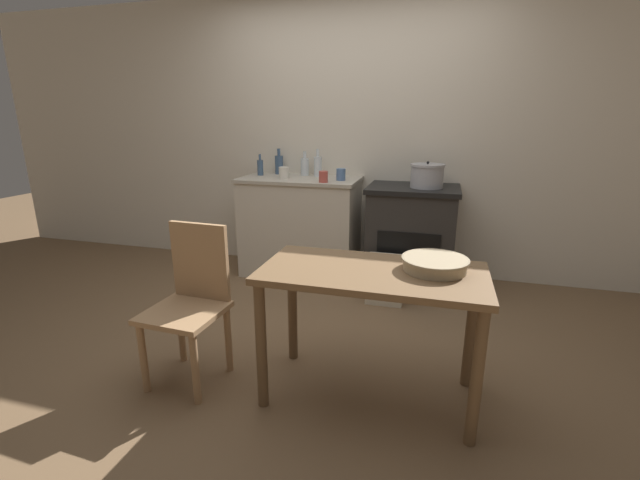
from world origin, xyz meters
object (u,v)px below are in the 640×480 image
at_px(cup_center, 341,175).
at_px(flour_sack, 385,279).
at_px(cup_mid_right, 323,177).
at_px(mixing_bowl_large, 435,263).
at_px(bottle_mid_left, 279,164).
at_px(chair, 191,299).
at_px(stock_pot, 427,176).
at_px(bottle_center_left, 318,166).
at_px(stove, 411,236).
at_px(bottle_left, 260,167).
at_px(work_table, 372,291).
at_px(bottle_far_left, 305,166).
at_px(cup_center_right, 284,173).

bearing_deg(cup_center, flour_sack, -40.73).
bearing_deg(cup_mid_right, mixing_bowl_large, -55.80).
distance_m(flour_sack, cup_center, 1.00).
distance_m(flour_sack, bottle_mid_left, 1.57).
xyz_separation_m(chair, stock_pot, (1.19, 1.77, 0.51)).
bearing_deg(bottle_center_left, stove, -8.59).
distance_m(flour_sack, stock_pot, 0.94).
bearing_deg(flour_sack, bottle_center_left, 140.78).
bearing_deg(stock_pot, stove, 164.23).
bearing_deg(flour_sack, stock_pot, 59.80).
relative_size(chair, bottle_left, 4.47).
height_order(mixing_bowl_large, cup_mid_right, cup_mid_right).
bearing_deg(work_table, cup_mid_right, 114.03).
bearing_deg(work_table, bottle_far_left, 116.95).
height_order(bottle_left, bottle_mid_left, bottle_mid_left).
relative_size(bottle_far_left, bottle_left, 1.14).
bearing_deg(bottle_center_left, cup_mid_right, -66.85).
bearing_deg(bottle_far_left, stock_pot, -9.71).
bearing_deg(stock_pot, mixing_bowl_large, -85.88).
bearing_deg(flour_sack, bottle_far_left, 144.14).
relative_size(bottle_left, cup_mid_right, 2.09).
xyz_separation_m(chair, cup_center_right, (-0.07, 1.72, 0.50)).
distance_m(bottle_mid_left, cup_center, 0.73).
bearing_deg(chair, cup_mid_right, 81.09).
height_order(flour_sack, bottle_far_left, bottle_far_left).
relative_size(chair, bottle_mid_left, 3.65).
height_order(bottle_far_left, cup_center, bottle_far_left).
bearing_deg(cup_center, work_table, -71.55).
bearing_deg(bottle_mid_left, work_table, -57.29).
distance_m(bottle_mid_left, cup_mid_right, 0.70).
distance_m(stove, flour_sack, 0.56).
bearing_deg(cup_mid_right, bottle_left, 158.54).
distance_m(work_table, cup_center_right, 2.00).
height_order(bottle_far_left, bottle_center_left, bottle_center_left).
relative_size(mixing_bowl_large, bottle_center_left, 1.31).
bearing_deg(bottle_mid_left, bottle_left, -134.75).
xyz_separation_m(chair, flour_sack, (0.93, 1.33, -0.28)).
xyz_separation_m(work_table, cup_center_right, (-1.08, 1.64, 0.37)).
relative_size(chair, cup_center, 8.64).
bearing_deg(bottle_center_left, bottle_left, -172.41).
xyz_separation_m(mixing_bowl_large, cup_center_right, (-1.38, 1.56, 0.21)).
bearing_deg(stove, bottle_far_left, 170.92).
bearing_deg(stock_pot, cup_mid_right, -167.85).
distance_m(work_table, bottle_center_left, 2.07).
height_order(work_table, bottle_left, bottle_left).
height_order(mixing_bowl_large, bottle_center_left, bottle_center_left).
height_order(stove, chair, chair).
bearing_deg(cup_center, cup_center_right, -178.05).
bearing_deg(cup_center, bottle_center_left, 143.64).
xyz_separation_m(chair, bottle_left, (-0.36, 1.86, 0.53)).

